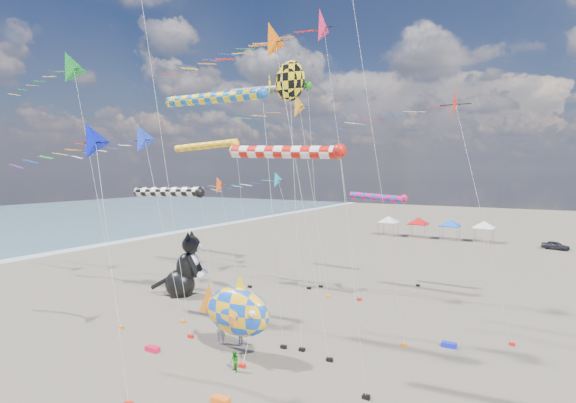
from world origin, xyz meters
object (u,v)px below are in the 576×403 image
Objects in this scene: person_adult at (221,331)px; parked_car at (556,245)px; cat_inflatable at (182,264)px; fish_inflatable at (237,311)px; child_blue at (241,335)px; child_green at (234,362)px.

person_adult is 54.03m from parked_car.
parked_car is (29.16, 43.41, -2.30)m from cat_inflatable.
fish_inflatable is 3.11m from person_adult.
fish_inflatable is at bearing -179.76° from parked_car.
parked_car reaches higher than child_blue.
child_blue is 0.31× the size of parked_car.
child_blue is at bearing -52.40° from cat_inflatable.
parked_car is at bearing 51.01° from child_blue.
cat_inflatable reaches higher than parked_car.
fish_inflatable is 2.96m from child_green.
child_green is (1.02, -1.69, -2.20)m from fish_inflatable.
child_blue is (-2.09, 3.49, -0.04)m from child_green.
cat_inflatable is 14.36m from fish_inflatable.
parked_car is (19.46, 50.40, -0.24)m from person_adult.
child_green is (3.15, -2.84, -0.24)m from person_adult.
child_blue is (1.06, 0.65, -0.28)m from person_adult.
child_green is 55.68m from parked_car.
parked_car reaches higher than child_green.
fish_inflatable is (11.83, -8.14, -0.10)m from cat_inflatable.
fish_inflatable is 1.69× the size of parked_car.
person_adult reaches higher than parked_car.
child_green is at bearing -79.25° from person_adult.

